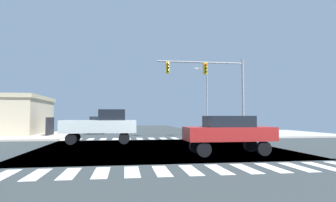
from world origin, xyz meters
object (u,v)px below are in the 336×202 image
(street_lamp, at_px, (205,93))
(sedan_nearside_1, at_px, (108,121))
(sedan_middle_5, at_px, (228,131))
(pickup_queued_1, at_px, (102,125))
(sedan_crossing_3, at_px, (104,122))
(sedan_trailing_4, at_px, (98,123))
(traffic_signal_mast, at_px, (211,78))

(street_lamp, bearing_deg, sedan_nearside_1, 128.75)
(sedan_middle_5, bearing_deg, sedan_nearside_1, 11.90)
(street_lamp, relative_size, pickup_queued_1, 1.60)
(sedan_crossing_3, xyz_separation_m, sedan_trailing_4, (0.00, -10.18, 0.00))
(pickup_queued_1, bearing_deg, traffic_signal_mast, 114.69)
(traffic_signal_mast, height_order, pickup_queued_1, traffic_signal_mast)
(sedan_trailing_4, bearing_deg, sedan_middle_5, 112.44)
(sedan_trailing_4, distance_m, sedan_middle_5, 21.08)
(street_lamp, bearing_deg, pickup_queued_1, -128.35)
(street_lamp, xyz_separation_m, sedan_middle_5, (-5.09, -21.82, -3.75))
(sedan_crossing_3, distance_m, sedan_middle_5, 30.74)
(sedan_nearside_1, bearing_deg, sedan_trailing_4, 90.00)
(sedan_crossing_3, height_order, sedan_middle_5, same)
(traffic_signal_mast, relative_size, pickup_queued_1, 1.57)
(street_lamp, bearing_deg, traffic_signal_mast, -103.20)
(sedan_middle_5, bearing_deg, sedan_crossing_3, 15.18)
(sedan_nearside_1, bearing_deg, traffic_signal_mast, 111.59)
(pickup_queued_1, height_order, sedan_trailing_4, pickup_queued_1)
(sedan_nearside_1, relative_size, sedan_middle_5, 1.00)
(street_lamp, height_order, sedan_nearside_1, street_lamp)
(street_lamp, xyz_separation_m, sedan_nearside_1, (-13.14, 16.37, -3.75))
(sedan_nearside_1, relative_size, pickup_queued_1, 0.84)
(sedan_crossing_3, bearing_deg, sedan_nearside_1, -90.00)
(sedan_nearside_1, xyz_separation_m, sedan_crossing_3, (0.00, -8.52, 0.00))
(traffic_signal_mast, xyz_separation_m, pickup_queued_1, (-9.24, -4.25, -4.02))
(street_lamp, distance_m, pickup_queued_1, 19.23)
(street_lamp, distance_m, sedan_trailing_4, 13.86)
(sedan_trailing_4, bearing_deg, traffic_signal_mast, 142.29)
(traffic_signal_mast, xyz_separation_m, sedan_middle_5, (-2.61, -11.25, -4.20))
(traffic_signal_mast, distance_m, street_lamp, 10.86)
(street_lamp, xyz_separation_m, pickup_queued_1, (-11.72, -14.82, -3.58))
(pickup_queued_1, bearing_deg, sedan_crossing_3, -176.43)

